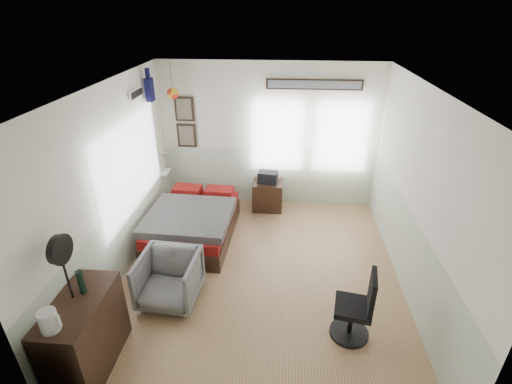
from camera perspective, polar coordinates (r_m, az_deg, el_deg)
ground_plane at (r=5.60m, az=0.70°, el=-12.52°), size 4.00×4.50×0.01m
room_shell at (r=4.91m, az=0.06°, el=3.66°), size 4.02×4.52×2.71m
wall_decor at (r=6.57m, az=-7.88°, el=14.02°), size 3.55×1.32×1.44m
bed at (r=6.30m, az=-9.61°, el=-4.72°), size 1.37×1.86×0.58m
dresser at (r=4.56m, az=-24.76°, el=-19.25°), size 0.48×1.00×0.90m
armchair at (r=5.10m, az=-13.22°, el=-12.90°), size 0.79×0.81×0.70m
nightstand at (r=7.08m, az=1.79°, el=-0.51°), size 0.56×0.45×0.56m
task_chair at (r=4.66m, az=15.27°, el=-17.30°), size 0.48×0.48×0.93m
kettle at (r=4.00m, az=-29.27°, el=-16.95°), size 0.19×0.17×0.22m
bottle at (r=4.27m, az=-25.34°, el=-12.42°), size 0.07×0.07×0.27m
stand_fan at (r=3.99m, az=-27.92°, el=-7.98°), size 0.09×0.31×0.75m
black_bag at (r=6.91m, az=1.83°, el=2.31°), size 0.39×0.28×0.21m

